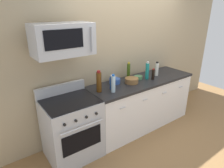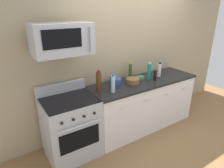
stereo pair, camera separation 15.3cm
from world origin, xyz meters
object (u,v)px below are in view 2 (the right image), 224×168
Objects in this scene: microwave at (62,39)px; bowl_blue_mixing at (116,81)px; bottle_vinegar_white at (159,70)px; bowl_wooden_salad at (133,81)px; bottle_soy_sauce_dark at (155,75)px; bottle_wine_amber at (99,82)px; bottle_olive_oil at (130,71)px; bottle_soda_blue at (112,82)px; range_oven at (71,127)px; bottle_sparkling_teal at (149,71)px; bottle_water_clear at (113,84)px; bowl_green_glaze at (140,78)px.

bowl_blue_mixing is at bearing 7.21° from microwave.
bottle_vinegar_white reaches higher than bowl_wooden_salad.
microwave reaches higher than bottle_soy_sauce_dark.
bottle_olive_oil is at bearing 14.87° from bottle_wine_amber.
bowl_wooden_salad is (1.15, -0.04, -0.78)m from microwave.
bowl_wooden_salad is at bearing -117.30° from bottle_olive_oil.
bottle_soda_blue is at bearing -136.29° from bowl_blue_mixing.
bottle_sparkling_teal is (1.50, -0.01, 0.60)m from range_oven.
bottle_soda_blue is 0.27m from bowl_blue_mixing.
range_oven reaches higher than bowl_blue_mixing.
bottle_sparkling_teal is (0.78, 0.01, 0.04)m from bottle_soda_blue.
bottle_olive_oil is 1.29× the size of bowl_wooden_salad.
bottle_wine_amber is at bearing -160.59° from bowl_blue_mixing.
bottle_soy_sauce_dark is at bearing -4.99° from microwave.
bottle_olive_oil is at bearing 7.84° from microwave.
bottle_water_clear is at bearing -117.38° from bottle_soda_blue.
bottle_soda_blue is at bearing -5.10° from microwave.
bottle_wine_amber is (0.50, 0.02, 0.61)m from range_oven.
bottle_sparkling_teal is at bearing -0.37° from range_oven.
bottle_olive_oil is (0.54, 0.24, 0.03)m from bottle_soda_blue.
bowl_wooden_salad is at bearing -161.21° from bowl_green_glaze.
bottle_vinegar_white is at bearing 0.72° from range_oven.
range_oven is 1.28m from microwave.
bottle_soda_blue is 0.83× the size of bottle_water_clear.
microwave is 2.52× the size of bottle_olive_oil.
range_oven is 1.44× the size of microwave.
bowl_wooden_salad is at bearing -178.23° from bottle_vinegar_white.
bottle_sparkling_teal is at bearing -15.90° from bowl_blue_mixing.
range_oven reaches higher than bowl_green_glaze.
bottle_olive_oil is 0.37m from bowl_blue_mixing.
bottle_olive_oil is 0.33m from bottle_sparkling_teal.
bowl_blue_mixing is (-0.59, 0.17, -0.11)m from bottle_sparkling_teal.
bowl_wooden_salad is (-0.42, 0.09, -0.05)m from bottle_soy_sauce_dark.
bottle_soda_blue is 0.73× the size of bottle_sparkling_teal.
bowl_blue_mixing is at bearing 164.10° from bottle_sparkling_teal.
bottle_vinegar_white is (1.29, 0.01, -0.03)m from bottle_wine_amber.
bowl_green_glaze is (0.72, 0.21, -0.10)m from bottle_water_clear.
microwave reaches higher than bottle_vinegar_white.
bottle_vinegar_white is (1.12, 0.15, -0.01)m from bottle_water_clear.
bowl_blue_mixing is (-0.88, 0.14, -0.08)m from bottle_vinegar_white.
bottle_soy_sauce_dark is at bearing -20.77° from bowl_blue_mixing.
bottle_soda_blue is (0.22, -0.04, -0.05)m from bottle_wine_amber.
bottle_sparkling_teal reaches higher than bottle_water_clear.
bottle_olive_oil is at bearing 134.97° from bottle_soy_sauce_dark.
bottle_water_clear is at bearing -172.54° from bottle_vinegar_white.
bottle_water_clear is 0.84m from bottle_sparkling_teal.
bottle_wine_amber is at bearing -165.13° from bottle_olive_oil.
bottle_soy_sauce_dark is at bearing -49.76° from bottle_sparkling_teal.
bottle_soy_sauce_dark is 0.60× the size of bottle_wine_amber.
bottle_vinegar_white is at bearing 1.77° from bowl_wooden_salad.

